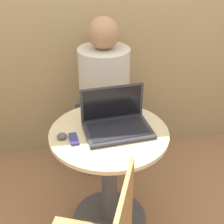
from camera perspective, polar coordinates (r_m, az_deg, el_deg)
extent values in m
plane|color=#9E704C|center=(2.29, -0.46, -18.96)|extent=(12.00, 12.00, 0.00)
cylinder|color=#4C4C51|center=(2.29, -0.46, -18.79)|extent=(0.50, 0.50, 0.02)
cylinder|color=#4C4C51|center=(2.03, -0.51, -12.26)|extent=(0.10, 0.10, 0.69)
cylinder|color=beige|center=(1.81, -0.56, -3.93)|extent=(0.69, 0.69, 0.02)
cube|color=#2D2D33|center=(1.79, 1.10, -3.40)|extent=(0.41, 0.29, 0.02)
cube|color=black|center=(1.79, 1.10, -3.09)|extent=(0.35, 0.24, 0.00)
cube|color=#2D2D33|center=(1.84, 0.04, 1.73)|extent=(0.38, 0.05, 0.21)
cube|color=black|center=(1.83, 0.09, 1.65)|extent=(0.35, 0.04, 0.19)
cube|color=navy|center=(1.74, -7.03, -4.91)|extent=(0.06, 0.11, 0.02)
ellipsoid|color=#4C4C51|center=(1.76, -9.14, -4.37)|extent=(0.06, 0.05, 0.04)
cube|color=#3D4766|center=(2.71, -2.08, -3.72)|extent=(0.44, 0.58, 0.45)
cylinder|color=beige|center=(2.34, -1.42, 4.88)|extent=(0.38, 0.38, 0.57)
sphere|color=#A87A56|center=(2.20, -1.56, 14.26)|extent=(0.23, 0.23, 0.23)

